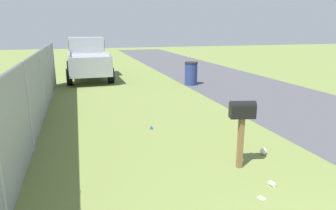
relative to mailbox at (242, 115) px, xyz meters
The scene contains 8 objects.
mailbox is the anchor object (origin of this frame).
pickup_truck 12.07m from the mailbox, 11.09° to the left, with size 5.43×2.24×2.09m.
trash_bin 8.58m from the mailbox, 14.66° to the right, with size 0.60×0.60×1.06m.
fence_section 5.15m from the mailbox, 49.04° to the left, with size 13.70×0.07×1.95m.
litter_bag_by_mailbox 1.32m from the mailbox, 63.64° to the right, with size 0.14×0.14×0.14m, color silver.
litter_cup_midfield_b 1.29m from the mailbox, 167.05° to the right, with size 0.08×0.08×0.10m, color white.
litter_can_near_hydrant 3.07m from the mailbox, 21.84° to the left, with size 0.07×0.07×0.12m, color blue.
litter_wrapper_far_scatter 1.50m from the mailbox, 169.36° to the left, with size 0.12×0.08×0.01m, color silver.
Camera 1 is at (-0.38, 2.22, 2.60)m, focal length 32.28 mm.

